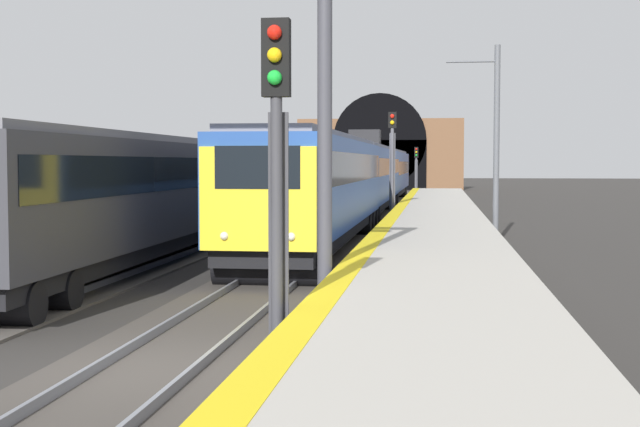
{
  "coord_description": "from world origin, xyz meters",
  "views": [
    {
      "loc": [
        -12.35,
        -4.14,
        3.08
      ],
      "look_at": [
        15.68,
        -0.4,
        1.44
      ],
      "focal_mm": 49.94,
      "sensor_mm": 36.0,
      "label": 1
    }
  ],
  "objects_px": {
    "overhead_signal_gantry": "(101,33)",
    "railway_signal_far": "(416,165)",
    "railway_signal_near": "(277,165)",
    "train_adjacent_platform": "(214,184)",
    "train_main_approaching": "(365,176)",
    "railway_signal_mid": "(392,160)",
    "catenary_mast_far": "(496,142)"
  },
  "relations": [
    {
      "from": "overhead_signal_gantry",
      "to": "railway_signal_far",
      "type": "bearing_deg",
      "value": -3.42
    },
    {
      "from": "railway_signal_near",
      "to": "railway_signal_far",
      "type": "relative_size",
      "value": 1.1
    },
    {
      "from": "train_adjacent_platform",
      "to": "overhead_signal_gantry",
      "type": "bearing_deg",
      "value": -173.45
    },
    {
      "from": "train_adjacent_platform",
      "to": "railway_signal_near",
      "type": "height_order",
      "value": "railway_signal_near"
    },
    {
      "from": "train_main_approaching",
      "to": "train_adjacent_platform",
      "type": "distance_m",
      "value": 16.49
    },
    {
      "from": "railway_signal_near",
      "to": "overhead_signal_gantry",
      "type": "bearing_deg",
      "value": -137.5
    },
    {
      "from": "railway_signal_near",
      "to": "railway_signal_mid",
      "type": "height_order",
      "value": "railway_signal_mid"
    },
    {
      "from": "railway_signal_near",
      "to": "overhead_signal_gantry",
      "type": "relative_size",
      "value": 0.56
    },
    {
      "from": "train_adjacent_platform",
      "to": "catenary_mast_far",
      "type": "bearing_deg",
      "value": -94.41
    },
    {
      "from": "railway_signal_mid",
      "to": "overhead_signal_gantry",
      "type": "relative_size",
      "value": 0.61
    },
    {
      "from": "railway_signal_far",
      "to": "overhead_signal_gantry",
      "type": "height_order",
      "value": "overhead_signal_gantry"
    },
    {
      "from": "railway_signal_mid",
      "to": "train_adjacent_platform",
      "type": "bearing_deg",
      "value": -39.61
    },
    {
      "from": "railway_signal_mid",
      "to": "overhead_signal_gantry",
      "type": "bearing_deg",
      "value": -9.44
    },
    {
      "from": "railway_signal_near",
      "to": "railway_signal_far",
      "type": "xyz_separation_m",
      "value": [
        76.46,
        0.0,
        -0.26
      ]
    },
    {
      "from": "train_adjacent_platform",
      "to": "overhead_signal_gantry",
      "type": "xyz_separation_m",
      "value": [
        -17.78,
        -2.34,
        3.36
      ]
    },
    {
      "from": "catenary_mast_far",
      "to": "train_main_approaching",
      "type": "bearing_deg",
      "value": 20.74
    },
    {
      "from": "railway_signal_near",
      "to": "overhead_signal_gantry",
      "type": "distance_m",
      "value": 6.83
    },
    {
      "from": "railway_signal_far",
      "to": "catenary_mast_far",
      "type": "relative_size",
      "value": 0.61
    },
    {
      "from": "train_main_approaching",
      "to": "railway_signal_mid",
      "type": "relative_size",
      "value": 11.0
    },
    {
      "from": "train_main_approaching",
      "to": "railway_signal_far",
      "type": "relative_size",
      "value": 13.16
    },
    {
      "from": "catenary_mast_far",
      "to": "overhead_signal_gantry",
      "type": "bearing_deg",
      "value": 153.39
    },
    {
      "from": "train_main_approaching",
      "to": "overhead_signal_gantry",
      "type": "relative_size",
      "value": 6.67
    },
    {
      "from": "train_adjacent_platform",
      "to": "overhead_signal_gantry",
      "type": "height_order",
      "value": "overhead_signal_gantry"
    },
    {
      "from": "railway_signal_near",
      "to": "railway_signal_far",
      "type": "distance_m",
      "value": 76.46
    },
    {
      "from": "railway_signal_mid",
      "to": "railway_signal_far",
      "type": "bearing_deg",
      "value": -180.0
    },
    {
      "from": "train_main_approaching",
      "to": "catenary_mast_far",
      "type": "xyz_separation_m",
      "value": [
        -16.47,
        -6.24,
        1.5
      ]
    },
    {
      "from": "railway_signal_mid",
      "to": "catenary_mast_far",
      "type": "xyz_separation_m",
      "value": [
        -8.67,
        -4.29,
        0.63
      ]
    },
    {
      "from": "train_main_approaching",
      "to": "catenary_mast_far",
      "type": "distance_m",
      "value": 17.68
    },
    {
      "from": "railway_signal_mid",
      "to": "overhead_signal_gantry",
      "type": "height_order",
      "value": "overhead_signal_gantry"
    },
    {
      "from": "railway_signal_far",
      "to": "railway_signal_near",
      "type": "bearing_deg",
      "value": 0.0
    },
    {
      "from": "catenary_mast_far",
      "to": "railway_signal_near",
      "type": "bearing_deg",
      "value": 168.87
    },
    {
      "from": "catenary_mast_far",
      "to": "train_adjacent_platform",
      "type": "bearing_deg",
      "value": 86.53
    }
  ]
}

